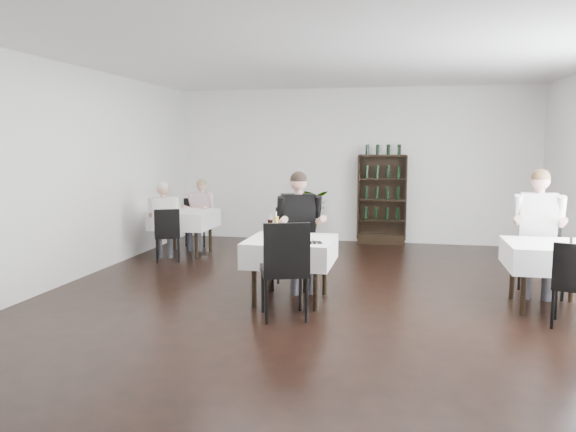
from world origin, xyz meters
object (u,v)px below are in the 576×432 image
(wine_shelf, at_px, (382,200))
(diner_main, at_px, (299,221))
(potted_tree, at_px, (305,216))
(main_table, at_px, (291,251))

(wine_shelf, height_order, diner_main, wine_shelf)
(potted_tree, bearing_deg, main_table, -82.03)
(wine_shelf, xyz_separation_m, diner_main, (-0.91, -3.70, 0.06))
(main_table, relative_size, potted_tree, 0.99)
(wine_shelf, relative_size, main_table, 1.70)
(main_table, xyz_separation_m, potted_tree, (-0.58, 4.18, -0.10))
(wine_shelf, distance_m, diner_main, 3.81)
(wine_shelf, xyz_separation_m, potted_tree, (-1.48, -0.14, -0.33))
(wine_shelf, distance_m, potted_tree, 1.53)
(wine_shelf, bearing_deg, diner_main, -103.82)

